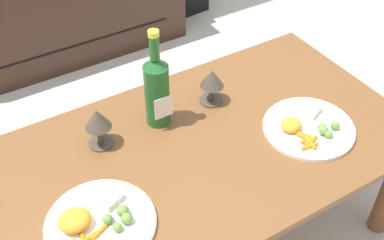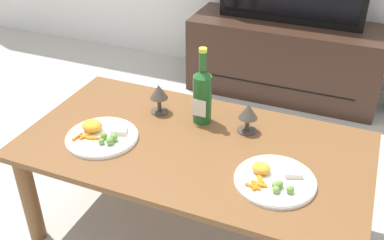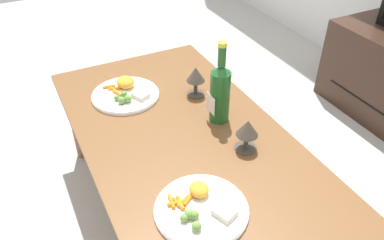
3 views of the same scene
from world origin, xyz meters
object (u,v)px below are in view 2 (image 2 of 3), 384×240
goblet_right (248,114)px  wine_bottle (202,94)px  goblet_left (159,94)px  tv_stand (284,59)px  dinner_plate_right (274,179)px  dining_table (194,158)px  dinner_plate_left (101,135)px

goblet_right → wine_bottle: bearing=179.3°
wine_bottle → goblet_left: 0.20m
tv_stand → dinner_plate_right: dinner_plate_right is taller
dinner_plate_right → dining_table: bearing=162.6°
dinner_plate_right → goblet_right: bearing=123.3°
goblet_left → dining_table: bearing=-35.9°
goblet_left → dinner_plate_left: 0.31m
dining_table → dinner_plate_left: (-0.36, -0.11, 0.09)m
wine_bottle → goblet_left: (-0.20, -0.00, -0.04)m
goblet_left → wine_bottle: bearing=0.7°
tv_stand → dinner_plate_left: dinner_plate_left is taller
dining_table → goblet_left: goblet_left is taller
wine_bottle → dinner_plate_right: size_ratio=1.16×
tv_stand → goblet_left: size_ratio=9.25×
dining_table → goblet_right: size_ratio=10.90×
dining_table → dinner_plate_right: (0.35, -0.11, 0.08)m
wine_bottle → goblet_left: bearing=-179.3°
dining_table → wine_bottle: bearing=100.8°
tv_stand → dinner_plate_right: (0.29, -1.54, 0.23)m
tv_stand → dinner_plate_left: size_ratio=4.26×
dinner_plate_right → goblet_left: bearing=154.5°
tv_stand → wine_bottle: size_ratio=3.71×
dinner_plate_right → wine_bottle: bearing=143.8°
goblet_right → goblet_left: bearing=-180.0°
wine_bottle → dinner_plate_left: bearing=-139.5°
tv_stand → goblet_right: bearing=-85.2°
goblet_left → dinner_plate_right: size_ratio=0.46×
dining_table → goblet_right: 0.28m
dining_table → dinner_plate_left: bearing=-163.4°
dinner_plate_left → dinner_plate_right: 0.71m
dining_table → goblet_left: bearing=144.1°
wine_bottle → goblet_right: 0.21m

